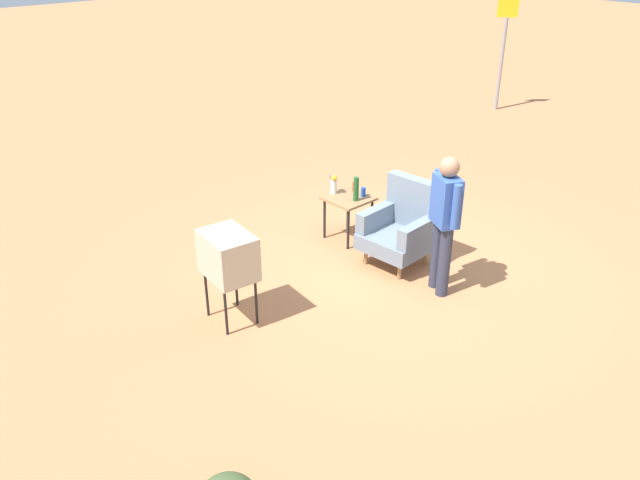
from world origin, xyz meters
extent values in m
plane|color=#C17A4C|center=(0.00, 0.00, 0.00)|extent=(60.00, 60.00, 0.00)
cylinder|color=#937047|center=(-0.34, -0.27, 0.11)|extent=(0.05, 0.05, 0.22)
cylinder|color=#937047|center=(0.19, -0.24, 0.11)|extent=(0.05, 0.05, 0.22)
cylinder|color=#937047|center=(-0.37, 0.26, 0.11)|extent=(0.05, 0.05, 0.22)
cylinder|color=#937047|center=(0.16, 0.29, 0.11)|extent=(0.05, 0.05, 0.22)
cube|color=slate|center=(-0.09, 0.01, 0.32)|extent=(0.80, 0.80, 0.20)
cube|color=slate|center=(-0.11, 0.33, 0.74)|extent=(0.77, 0.20, 0.64)
cube|color=slate|center=(-0.41, -0.01, 0.55)|extent=(0.18, 0.69, 0.26)
cube|color=slate|center=(0.23, 0.02, 0.55)|extent=(0.18, 0.69, 0.26)
cylinder|color=black|center=(-1.24, -0.14, 0.29)|extent=(0.04, 0.04, 0.57)
cylinder|color=black|center=(-0.79, -0.14, 0.29)|extent=(0.04, 0.04, 0.57)
cylinder|color=black|center=(-1.24, 0.31, 0.29)|extent=(0.04, 0.04, 0.57)
cylinder|color=black|center=(-0.79, 0.31, 0.29)|extent=(0.04, 0.04, 0.57)
cube|color=#937047|center=(-1.01, 0.08, 0.59)|extent=(0.56, 0.56, 0.03)
cylinder|color=black|center=(-0.24, -2.08, 0.28)|extent=(0.03, 0.03, 0.55)
cylinder|color=black|center=(-0.68, -2.02, 0.28)|extent=(0.03, 0.03, 0.55)
cylinder|color=black|center=(-0.29, -2.44, 0.28)|extent=(0.03, 0.03, 0.55)
cylinder|color=black|center=(-0.73, -2.38, 0.28)|extent=(0.03, 0.03, 0.55)
cube|color=#BCB299|center=(-0.48, -2.23, 0.79)|extent=(0.65, 0.52, 0.48)
cube|color=#383D3F|center=(-0.45, -2.01, 0.79)|extent=(0.42, 0.07, 0.34)
cylinder|color=#2D3347|center=(0.58, -0.06, 0.43)|extent=(0.14, 0.14, 0.86)
cylinder|color=#2D3347|center=(0.75, -0.16, 0.43)|extent=(0.14, 0.14, 0.86)
cube|color=#3356A8|center=(0.67, -0.11, 1.14)|extent=(0.42, 0.37, 0.56)
cylinder|color=#3356A8|center=(0.46, 0.00, 1.17)|extent=(0.09, 0.09, 0.50)
cylinder|color=#3356A8|center=(0.88, -0.23, 1.17)|extent=(0.09, 0.09, 0.50)
sphere|color=#A37556|center=(0.67, -0.11, 1.53)|extent=(0.22, 0.22, 0.22)
cylinder|color=gray|center=(-3.31, 7.22, 1.00)|extent=(0.08, 0.08, 2.00)
cube|color=yellow|center=(-3.31, 7.22, 2.22)|extent=(0.33, 0.33, 0.44)
cylinder|color=red|center=(-1.11, 0.31, 0.66)|extent=(0.07, 0.07, 0.12)
cylinder|color=#1E5623|center=(-0.88, 0.08, 0.76)|extent=(0.07, 0.07, 0.32)
cylinder|color=blue|center=(-0.91, 0.25, 0.66)|extent=(0.07, 0.07, 0.12)
cylinder|color=silver|center=(-1.25, 0.04, 0.69)|extent=(0.09, 0.09, 0.18)
sphere|color=yellow|center=(-1.25, 0.04, 0.83)|extent=(0.07, 0.07, 0.07)
sphere|color=#E04C66|center=(-1.29, 0.05, 0.83)|extent=(0.07, 0.07, 0.07)
sphere|color=orange|center=(-1.21, 0.02, 0.83)|extent=(0.07, 0.07, 0.07)
camera|label=1|loc=(4.37, -5.47, 3.90)|focal=35.59mm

